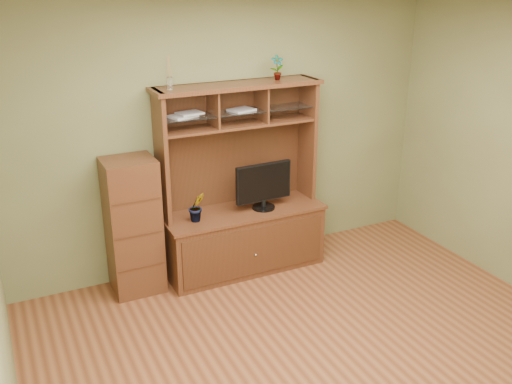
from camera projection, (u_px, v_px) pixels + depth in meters
room at (339, 203)px, 4.02m from camera, size 4.54×4.04×2.74m
media_hutch at (242, 220)px, 5.78m from camera, size 1.66×0.61×1.90m
monitor at (264, 185)px, 5.66m from camera, size 0.60×0.23×0.47m
orchid_plant at (197, 207)px, 5.41m from camera, size 0.16×0.13×0.29m
top_plant at (277, 67)px, 5.48m from camera, size 0.14×0.11×0.24m
reed_diffuser at (169, 76)px, 5.04m from camera, size 0.06×0.06×0.30m
magazines at (204, 113)px, 5.30m from camera, size 0.88×0.25×0.04m
side_cabinet at (133, 226)px, 5.32m from camera, size 0.47×0.43×1.31m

